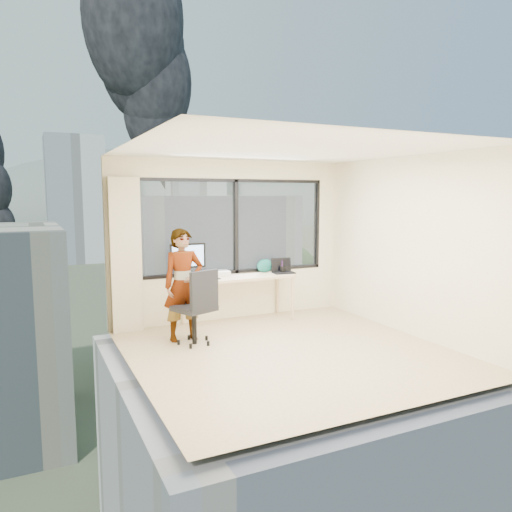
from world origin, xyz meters
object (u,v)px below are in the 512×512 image
desk (238,299)px  handbag (265,266)px  chair (194,306)px  person (183,285)px  laptop (284,267)px  monitor (188,261)px  game_console (219,273)px

desk → handbag: (0.57, 0.19, 0.49)m
chair → person: 0.37m
desk → laptop: 0.94m
monitor → handbag: monitor is taller
desk → laptop: (0.80, -0.05, 0.49)m
desk → monitor: size_ratio=3.21×
laptop → chair: bearing=-149.2°
desk → laptop: bearing=-3.2°
monitor → handbag: (1.37, 0.08, -0.17)m
desk → chair: 1.31m
chair → person: person is taller
person → laptop: size_ratio=4.31×
person → handbag: person is taller
person → laptop: (1.88, 0.51, 0.07)m
monitor → handbag: bearing=3.7°
desk → person: size_ratio=1.14×
monitor → desk: bearing=-7.3°
desk → person: 1.28m
chair → monitor: bearing=55.5°
person → handbag: bearing=22.1°
laptop → handbag: 0.33m
person → chair: bearing=-77.1°
desk → game_console: bearing=140.4°
chair → laptop: size_ratio=2.91×
desk → monitor: monitor is taller
desk → chair: (-1.01, -0.81, 0.16)m
chair → game_console: size_ratio=3.45×
person → game_console: 1.13m
chair → monitor: monitor is taller
desk → monitor: 1.04m
chair → game_console: chair is taller
desk → chair: size_ratio=1.69×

